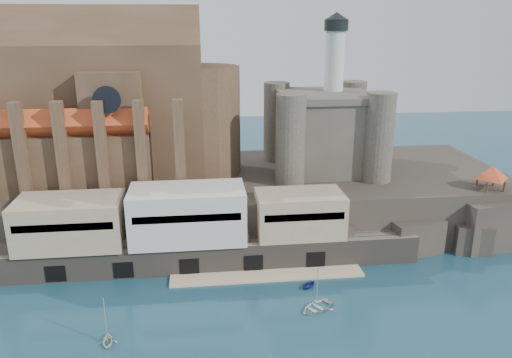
{
  "coord_description": "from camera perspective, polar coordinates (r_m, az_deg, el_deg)",
  "views": [
    {
      "loc": [
        -7.73,
        -50.48,
        38.28
      ],
      "look_at": [
        1.85,
        32.0,
        11.39
      ],
      "focal_mm": 35.0,
      "sensor_mm": 36.0,
      "label": 1
    }
  ],
  "objects": [
    {
      "name": "church",
      "position": [
        95.16,
        -16.59,
        7.43
      ],
      "size": [
        47.0,
        25.93,
        30.51
      ],
      "color": "#483321",
      "rests_on": "promontory"
    },
    {
      "name": "boat_7",
      "position": [
        76.56,
        6.04,
        -12.17
      ],
      "size": [
        2.74,
        2.8,
        2.82
      ],
      "primitive_type": "imported",
      "rotation": [
        0.0,
        0.0,
        5.45
      ],
      "color": "navy",
      "rests_on": "ground"
    },
    {
      "name": "boat_6",
      "position": [
        71.67,
        6.91,
        -14.49
      ],
      "size": [
        2.91,
        3.69,
        5.18
      ],
      "primitive_type": "imported",
      "rotation": [
        0.0,
        0.0,
        5.29
      ],
      "color": "silver",
      "rests_on": "ground"
    },
    {
      "name": "quay",
      "position": [
        80.34,
        -7.86,
        -5.88
      ],
      "size": [
        70.0,
        12.0,
        13.05
      ],
      "color": "#62594E",
      "rests_on": "ground"
    },
    {
      "name": "pavilion",
      "position": [
        94.74,
        25.36,
        0.52
      ],
      "size": [
        6.4,
        6.4,
        5.4
      ],
      "color": "#483321",
      "rests_on": "rock_outcrop"
    },
    {
      "name": "castle_keep",
      "position": [
        96.69,
        7.82,
        5.86
      ],
      "size": [
        21.2,
        21.2,
        29.3
      ],
      "color": "#484238",
      "rests_on": "promontory"
    },
    {
      "name": "promontory",
      "position": [
        96.14,
        -1.72,
        -2.37
      ],
      "size": [
        100.0,
        36.0,
        10.0
      ],
      "color": "#29241F",
      "rests_on": "ground"
    },
    {
      "name": "rock_outcrop",
      "position": [
        97.32,
        24.73,
        -4.41
      ],
      "size": [
        14.5,
        10.5,
        8.7
      ],
      "color": "#29241F",
      "rests_on": "ground"
    },
    {
      "name": "ground",
      "position": [
        63.82,
        1.76,
        -18.92
      ],
      "size": [
        300.0,
        300.0,
        0.0
      ],
      "primitive_type": "plane",
      "color": "#173C4E",
      "rests_on": "ground"
    },
    {
      "name": "boat_4",
      "position": [
        67.3,
        -16.56,
        -17.58
      ],
      "size": [
        2.75,
        1.82,
        3.04
      ],
      "primitive_type": "imported",
      "rotation": [
        0.0,
        0.0,
        3.22
      ],
      "color": "silver",
      "rests_on": "ground"
    }
  ]
}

